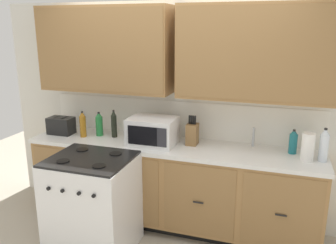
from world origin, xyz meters
TOP-DOWN VIEW (x-y plane):
  - ground_plane at (0.00, 0.00)m, footprint 8.00×8.00m
  - wall_unit at (0.00, 0.50)m, footprint 4.22×0.40m
  - counter_run at (0.00, 0.30)m, footprint 3.05×0.64m
  - stove_range at (-0.58, -0.33)m, footprint 0.76×0.68m
  - microwave at (-0.19, 0.26)m, footprint 0.48×0.37m
  - toaster at (-1.30, 0.29)m, footprint 0.28×0.18m
  - knife_block at (0.21, 0.38)m, footprint 0.11×0.14m
  - sink_faucet at (0.81, 0.51)m, footprint 0.02×0.02m
  - paper_towel_roll at (1.31, 0.26)m, footprint 0.12×0.12m
  - bottle_amber at (-1.00, 0.26)m, footprint 0.07×0.07m
  - bottle_teal at (1.19, 0.43)m, footprint 0.08×0.08m
  - bottle_clear at (1.45, 0.29)m, footprint 0.08×0.08m
  - bottle_dark at (-0.68, 0.36)m, footprint 0.06×0.06m
  - bottle_green at (-0.86, 0.36)m, footprint 0.08×0.08m

SIDE VIEW (x-z plane):
  - ground_plane at x=0.00m, z-range 0.00..0.00m
  - stove_range at x=-0.58m, z-range 0.00..0.95m
  - counter_run at x=0.00m, z-range 0.01..0.94m
  - toaster at x=-1.30m, z-range 0.92..1.11m
  - sink_faucet at x=0.81m, z-range 0.92..1.12m
  - knife_block at x=0.21m, z-range 0.88..1.19m
  - bottle_teal at x=1.19m, z-range 0.92..1.16m
  - paper_towel_roll at x=1.31m, z-range 0.92..1.18m
  - bottle_green at x=-0.86m, z-range 0.92..1.19m
  - microwave at x=-0.19m, z-range 0.92..1.20m
  - bottle_amber at x=-1.00m, z-range 0.92..1.21m
  - bottle_dark at x=-0.68m, z-range 0.92..1.22m
  - bottle_clear at x=1.45m, z-range 0.92..1.23m
  - wall_unit at x=0.00m, z-range 0.44..2.80m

